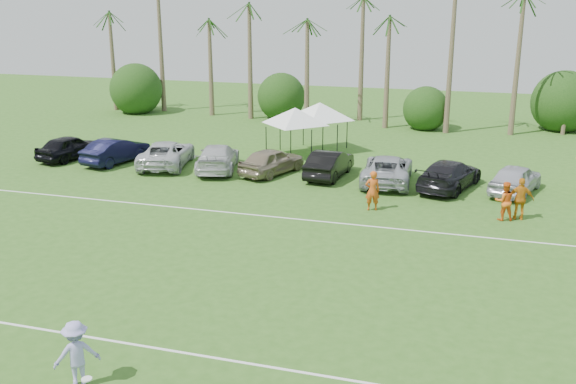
# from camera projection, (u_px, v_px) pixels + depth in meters

# --- Properties ---
(ground) EXTENTS (120.00, 120.00, 0.00)m
(ground) POSITION_uv_depth(u_px,v_px,m) (67.00, 377.00, 16.95)
(ground) COLOR #325F1C
(ground) RESTS_ON ground
(field_lines) EXTENTS (80.00, 12.10, 0.01)m
(field_lines) POSITION_uv_depth(u_px,v_px,m) (194.00, 263.00, 24.29)
(field_lines) COLOR white
(field_lines) RESTS_ON ground
(palm_tree_0) EXTENTS (2.40, 2.40, 8.90)m
(palm_tree_0) POSITION_uv_depth(u_px,v_px,m) (103.00, 25.00, 55.70)
(palm_tree_0) COLOR brown
(palm_tree_0) RESTS_ON ground
(palm_tree_1) EXTENTS (2.40, 2.40, 9.90)m
(palm_tree_1) POSITION_uv_depth(u_px,v_px,m) (155.00, 15.00, 54.07)
(palm_tree_1) COLOR brown
(palm_tree_1) RESTS_ON ground
(palm_tree_2) EXTENTS (2.40, 2.40, 10.90)m
(palm_tree_2) POSITION_uv_depth(u_px,v_px,m) (209.00, 4.00, 52.45)
(palm_tree_2) COLOR brown
(palm_tree_2) RESTS_ON ground
(palm_tree_4) EXTENTS (2.40, 2.40, 8.90)m
(palm_tree_4) POSITION_uv_depth(u_px,v_px,m) (303.00, 27.00, 50.76)
(palm_tree_4) COLOR brown
(palm_tree_4) RESTS_ON ground
(palm_tree_5) EXTENTS (2.40, 2.40, 9.90)m
(palm_tree_5) POSITION_uv_depth(u_px,v_px,m) (353.00, 16.00, 49.41)
(palm_tree_5) COLOR brown
(palm_tree_5) RESTS_ON ground
(palm_tree_6) EXTENTS (2.40, 2.40, 10.90)m
(palm_tree_6) POSITION_uv_depth(u_px,v_px,m) (406.00, 5.00, 48.07)
(palm_tree_6) COLOR brown
(palm_tree_6) RESTS_ON ground
(palm_tree_8) EXTENTS (2.40, 2.40, 8.90)m
(palm_tree_8) POSITION_uv_depth(u_px,v_px,m) (531.00, 30.00, 46.10)
(palm_tree_8) COLOR brown
(palm_tree_8) RESTS_ON ground
(bush_tree_0) EXTENTS (4.00, 4.00, 4.00)m
(bush_tree_0) POSITION_uv_depth(u_px,v_px,m) (144.00, 90.00, 57.43)
(bush_tree_0) COLOR brown
(bush_tree_0) RESTS_ON ground
(bush_tree_1) EXTENTS (4.00, 4.00, 4.00)m
(bush_tree_1) POSITION_uv_depth(u_px,v_px,m) (283.00, 96.00, 53.86)
(bush_tree_1) COLOR brown
(bush_tree_1) RESTS_ON ground
(bush_tree_2) EXTENTS (4.00, 4.00, 4.00)m
(bush_tree_2) POSITION_uv_depth(u_px,v_px,m) (428.00, 102.00, 50.57)
(bush_tree_2) COLOR brown
(bush_tree_2) RESTS_ON ground
(bush_tree_3) EXTENTS (4.00, 4.00, 4.00)m
(bush_tree_3) POSITION_uv_depth(u_px,v_px,m) (564.00, 108.00, 47.83)
(bush_tree_3) COLOR brown
(bush_tree_3) RESTS_ON ground
(sideline_player_a) EXTENTS (0.81, 0.66, 1.92)m
(sideline_player_a) POSITION_uv_depth(u_px,v_px,m) (372.00, 191.00, 30.15)
(sideline_player_a) COLOR #D05217
(sideline_player_a) RESTS_ON ground
(sideline_player_b) EXTENTS (1.02, 0.89, 1.80)m
(sideline_player_b) POSITION_uv_depth(u_px,v_px,m) (504.00, 201.00, 28.80)
(sideline_player_b) COLOR orange
(sideline_player_b) RESTS_ON ground
(sideline_player_c) EXTENTS (1.16, 0.54, 1.94)m
(sideline_player_c) POSITION_uv_depth(u_px,v_px,m) (521.00, 199.00, 28.86)
(sideline_player_c) COLOR orange
(sideline_player_c) RESTS_ON ground
(canopy_tent_left) EXTENTS (4.47, 4.47, 3.62)m
(canopy_tent_left) POSITION_uv_depth(u_px,v_px,m) (295.00, 108.00, 40.03)
(canopy_tent_left) COLOR black
(canopy_tent_left) RESTS_ON ground
(canopy_tent_right) EXTENTS (4.65, 4.65, 3.77)m
(canopy_tent_right) POSITION_uv_depth(u_px,v_px,m) (320.00, 102.00, 41.23)
(canopy_tent_right) COLOR black
(canopy_tent_right) RESTS_ON ground
(frisbee_player) EXTENTS (1.32, 1.26, 1.80)m
(frisbee_player) POSITION_uv_depth(u_px,v_px,m) (77.00, 354.00, 16.37)
(frisbee_player) COLOR #A39CDD
(frisbee_player) RESTS_ON ground
(parked_car_0) EXTENTS (2.68, 4.74, 1.52)m
(parked_car_0) POSITION_uv_depth(u_px,v_px,m) (70.00, 147.00, 39.95)
(parked_car_0) COLOR black
(parked_car_0) RESTS_ON ground
(parked_car_1) EXTENTS (2.53, 4.85, 1.52)m
(parked_car_1) POSITION_uv_depth(u_px,v_px,m) (116.00, 151.00, 39.00)
(parked_car_1) COLOR black
(parked_car_1) RESTS_ON ground
(parked_car_2) EXTENTS (3.65, 5.89, 1.52)m
(parked_car_2) POSITION_uv_depth(u_px,v_px,m) (167.00, 153.00, 38.29)
(parked_car_2) COLOR silver
(parked_car_2) RESTS_ON ground
(parked_car_3) EXTENTS (3.42, 5.62, 1.52)m
(parked_car_3) POSITION_uv_depth(u_px,v_px,m) (218.00, 157.00, 37.35)
(parked_car_3) COLOR silver
(parked_car_3) RESTS_ON ground
(parked_car_4) EXTENTS (3.22, 4.81, 1.52)m
(parked_car_4) POSITION_uv_depth(u_px,v_px,m) (272.00, 161.00, 36.52)
(parked_car_4) COLOR gray
(parked_car_4) RESTS_ON ground
(parked_car_5) EXTENTS (1.99, 4.74, 1.52)m
(parked_car_5) POSITION_uv_depth(u_px,v_px,m) (329.00, 164.00, 35.92)
(parked_car_5) COLOR black
(parked_car_5) RESTS_ON ground
(parked_car_6) EXTENTS (2.88, 5.63, 1.52)m
(parked_car_6) POSITION_uv_depth(u_px,v_px,m) (387.00, 169.00, 34.76)
(parked_car_6) COLOR #A3A7AC
(parked_car_6) RESTS_ON ground
(parked_car_7) EXTENTS (3.58, 5.64, 1.52)m
(parked_car_7) POSITION_uv_depth(u_px,v_px,m) (449.00, 175.00, 33.68)
(parked_car_7) COLOR black
(parked_car_7) RESTS_ON ground
(parked_car_8) EXTENTS (3.10, 4.81, 1.52)m
(parked_car_8) POSITION_uv_depth(u_px,v_px,m) (515.00, 179.00, 32.90)
(parked_car_8) COLOR #B8B8C3
(parked_car_8) RESTS_ON ground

